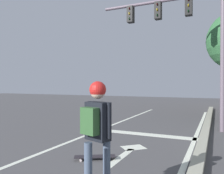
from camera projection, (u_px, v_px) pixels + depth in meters
The scene contains 7 objects.
lane_line_center at pixel (40, 153), 5.26m from camera, with size 0.12×20.00×0.01m, color silver.
stop_bar at pixel (145, 134), 7.27m from camera, with size 3.31×0.40×0.01m, color silver.
lane_arrow_stem at pixel (121, 157), 4.99m from camera, with size 0.16×1.40×0.01m, color silver.
lane_arrow_head at pixel (134, 147), 5.76m from camera, with size 0.56×0.44×0.01m, color silver.
skater at pixel (97, 124), 3.13m from camera, with size 0.42×0.59×1.58m.
spare_skateboard at pixel (95, 157), 4.83m from camera, with size 0.85×0.60×0.08m.
traffic_signal_mast at pixel (182, 26), 8.19m from camera, with size 4.50×0.34×4.99m.
Camera 1 is at (3.77, 1.96, 1.62)m, focal length 36.29 mm.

